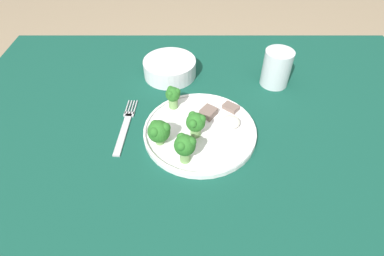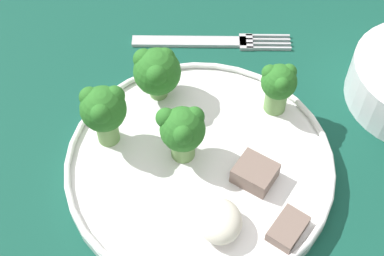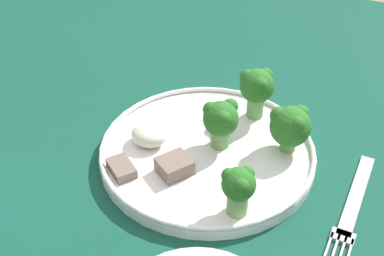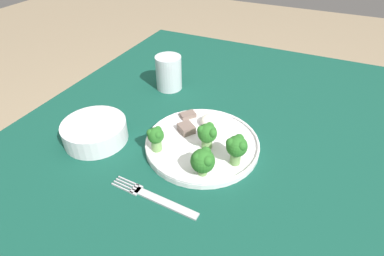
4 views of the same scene
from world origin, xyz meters
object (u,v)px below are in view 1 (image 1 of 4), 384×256
at_px(cream_bowl, 171,68).
at_px(fork, 126,126).
at_px(dinner_plate, 201,131).
at_px(drinking_glass, 278,70).

bearing_deg(cream_bowl, fork, -114.07).
relative_size(dinner_plate, cream_bowl, 1.76).
xyz_separation_m(fork, cream_bowl, (0.09, 0.21, 0.02)).
bearing_deg(drinking_glass, dinner_plate, -136.59).
bearing_deg(dinner_plate, drinking_glass, 43.41).
xyz_separation_m(dinner_plate, drinking_glass, (0.20, 0.19, 0.03)).
bearing_deg(cream_bowl, dinner_plate, -71.09).
distance_m(dinner_plate, fork, 0.17).
bearing_deg(drinking_glass, cream_bowl, 172.25).
relative_size(fork, cream_bowl, 1.28).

